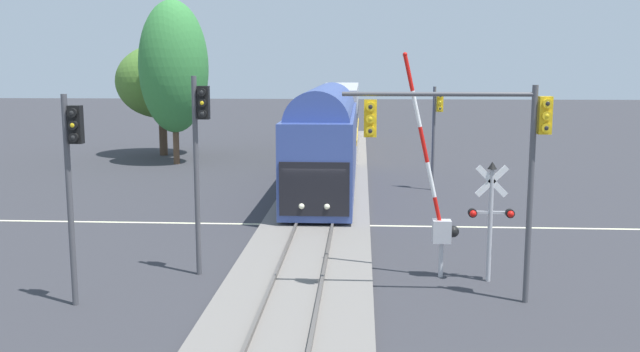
# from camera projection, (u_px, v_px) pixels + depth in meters

# --- Properties ---
(ground_plane) EXTENTS (220.00, 220.00, 0.00)m
(ground_plane) POSITION_uv_depth(u_px,v_px,m) (316.00, 225.00, 28.48)
(ground_plane) COLOR #333338
(road_centre_stripe) EXTENTS (44.00, 0.20, 0.01)m
(road_centre_stripe) POSITION_uv_depth(u_px,v_px,m) (316.00, 225.00, 28.48)
(road_centre_stripe) COLOR beige
(road_centre_stripe) RESTS_ON ground
(railway_track) EXTENTS (4.40, 80.00, 0.32)m
(railway_track) POSITION_uv_depth(u_px,v_px,m) (316.00, 223.00, 28.47)
(railway_track) COLOR slate
(railway_track) RESTS_ON ground
(commuter_train) EXTENTS (3.04, 39.19, 5.16)m
(commuter_train) POSITION_uv_depth(u_px,v_px,m) (333.00, 123.00, 44.85)
(commuter_train) COLOR #384C93
(commuter_train) RESTS_ON railway_track
(crossing_gate_near) EXTENTS (1.82, 0.40, 6.86)m
(crossing_gate_near) POSITION_uv_depth(u_px,v_px,m) (438.00, 210.00, 21.13)
(crossing_gate_near) COLOR #B7B7BC
(crossing_gate_near) RESTS_ON ground
(crossing_signal_mast) EXTENTS (1.36, 0.44, 3.66)m
(crossing_signal_mast) POSITION_uv_depth(u_px,v_px,m) (491.00, 209.00, 20.66)
(crossing_signal_mast) COLOR #B2B2B7
(crossing_signal_mast) RESTS_ON ground
(traffic_signal_near_right) EXTENTS (5.55, 0.38, 5.96)m
(traffic_signal_near_right) POSITION_uv_depth(u_px,v_px,m) (477.00, 139.00, 18.52)
(traffic_signal_near_right) COLOR #4C4C51
(traffic_signal_near_right) RESTS_ON ground
(traffic_signal_median) EXTENTS (0.53, 0.38, 6.16)m
(traffic_signal_median) POSITION_uv_depth(u_px,v_px,m) (200.00, 144.00, 21.07)
(traffic_signal_median) COLOR #4C4C51
(traffic_signal_median) RESTS_ON ground
(traffic_signal_far_side) EXTENTS (0.53, 0.38, 5.41)m
(traffic_signal_far_side) POSITION_uv_depth(u_px,v_px,m) (437.00, 121.00, 35.98)
(traffic_signal_far_side) COLOR #4C4C51
(traffic_signal_far_side) RESTS_ON ground
(traffic_signal_near_left) EXTENTS (0.53, 0.38, 5.74)m
(traffic_signal_near_left) POSITION_uv_depth(u_px,v_px,m) (72.00, 166.00, 18.34)
(traffic_signal_near_left) COLOR #4C4C51
(traffic_signal_near_left) RESTS_ON ground
(oak_behind_train) EXTENTS (4.51, 4.51, 10.70)m
(oak_behind_train) POSITION_uv_depth(u_px,v_px,m) (174.00, 67.00, 45.24)
(oak_behind_train) COLOR brown
(oak_behind_train) RESTS_ON ground
(pine_left_background) EXTENTS (6.45, 6.45, 8.00)m
(pine_left_background) POSITION_uv_depth(u_px,v_px,m) (161.00, 82.00, 49.97)
(pine_left_background) COLOR #4C3828
(pine_left_background) RESTS_ON ground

